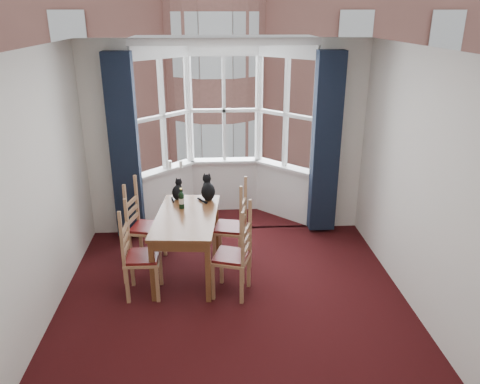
{
  "coord_description": "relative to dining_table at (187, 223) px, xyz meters",
  "views": [
    {
      "loc": [
        -0.23,
        -4.31,
        3.13
      ],
      "look_at": [
        0.12,
        1.05,
        1.05
      ],
      "focal_mm": 35.0,
      "sensor_mm": 36.0,
      "label": 1
    }
  ],
  "objects": [
    {
      "name": "cat_left",
      "position": [
        -0.13,
        0.55,
        0.21
      ],
      "size": [
        0.19,
        0.23,
        0.28
      ],
      "color": "black",
      "rests_on": "dining_table"
    },
    {
      "name": "cat_right",
      "position": [
        0.27,
        0.5,
        0.24
      ],
      "size": [
        0.22,
        0.28,
        0.36
      ],
      "color": "black",
      "rests_on": "dining_table"
    },
    {
      "name": "chair_left_far",
      "position": [
        -0.63,
        0.36,
        -0.22
      ],
      "size": [
        0.49,
        0.5,
        0.92
      ],
      "color": "#A1754E",
      "rests_on": "floor"
    },
    {
      "name": "dining_table",
      "position": [
        0.0,
        0.0,
        0.0
      ],
      "size": [
        0.85,
        1.42,
        0.8
      ],
      "color": "brown",
      "rests_on": "floor"
    },
    {
      "name": "candle_tall",
      "position": [
        -0.32,
        1.65,
        0.24
      ],
      "size": [
        0.06,
        0.06,
        0.12
      ],
      "primitive_type": "cylinder",
      "color": "white",
      "rests_on": "bay_window"
    },
    {
      "name": "wine_bottle",
      "position": [
        -0.06,
        0.23,
        0.22
      ],
      "size": [
        0.07,
        0.07,
        0.27
      ],
      "color": "black",
      "rests_on": "dining_table"
    },
    {
      "name": "wall_right",
      "position": [
        2.54,
        -0.95,
        0.71
      ],
      "size": [
        0.0,
        4.5,
        4.5
      ],
      "primitive_type": "plane",
      "rotation": [
        1.57,
        0.0,
        -1.57
      ],
      "color": "silver",
      "rests_on": "floor"
    },
    {
      "name": "wall_back_pier_right",
      "position": [
        2.19,
        1.3,
        0.71
      ],
      "size": [
        0.7,
        0.12,
        2.8
      ],
      "primitive_type": "cube",
      "color": "silver",
      "rests_on": "floor"
    },
    {
      "name": "ceiling",
      "position": [
        0.54,
        -0.95,
        2.11
      ],
      "size": [
        4.5,
        4.5,
        0.0
      ],
      "primitive_type": "plane",
      "rotation": [
        3.14,
        0.0,
        0.0
      ],
      "color": "white",
      "rests_on": "floor"
    },
    {
      "name": "wall_left",
      "position": [
        -1.46,
        -0.95,
        0.71
      ],
      "size": [
        0.0,
        4.5,
        4.5
      ],
      "primitive_type": "plane",
      "rotation": [
        1.57,
        0.0,
        1.57
      ],
      "color": "silver",
      "rests_on": "floor"
    },
    {
      "name": "floor",
      "position": [
        0.54,
        -0.95,
        -0.69
      ],
      "size": [
        4.5,
        4.5,
        0.0
      ],
      "primitive_type": "plane",
      "color": "black",
      "rests_on": "ground"
    },
    {
      "name": "curtain_right",
      "position": [
        1.96,
        1.12,
        0.66
      ],
      "size": [
        0.38,
        0.22,
        2.6
      ],
      "primitive_type": "cube",
      "color": "black",
      "rests_on": "floor"
    },
    {
      "name": "wall_back_pier_left",
      "position": [
        -1.11,
        1.3,
        0.71
      ],
      "size": [
        0.7,
        0.12,
        2.8
      ],
      "primitive_type": "cube",
      "color": "silver",
      "rests_on": "floor"
    },
    {
      "name": "tenement_building",
      "position": [
        0.54,
        13.06,
        0.91
      ],
      "size": [
        18.4,
        7.8,
        15.2
      ],
      "color": "#9E5F51",
      "rests_on": "street"
    },
    {
      "name": "chair_right_far",
      "position": [
        0.63,
        0.25,
        -0.22
      ],
      "size": [
        0.49,
        0.5,
        0.92
      ],
      "color": "#A1754E",
      "rests_on": "floor"
    },
    {
      "name": "chair_left_near",
      "position": [
        -0.59,
        -0.44,
        -0.22
      ],
      "size": [
        0.4,
        0.42,
        0.92
      ],
      "color": "#A1754E",
      "rests_on": "floor"
    },
    {
      "name": "chair_right_near",
      "position": [
        0.61,
        -0.53,
        -0.22
      ],
      "size": [
        0.51,
        0.52,
        0.92
      ],
      "color": "#A1754E",
      "rests_on": "floor"
    },
    {
      "name": "bay_window",
      "position": [
        0.54,
        1.8,
        0.71
      ],
      "size": [
        2.76,
        0.94,
        2.8
      ],
      "color": "white",
      "rests_on": "floor"
    },
    {
      "name": "candle_short",
      "position": [
        -0.15,
        1.68,
        0.23
      ],
      "size": [
        0.06,
        0.06,
        0.11
      ],
      "primitive_type": "cylinder",
      "color": "white",
      "rests_on": "bay_window"
    },
    {
      "name": "street",
      "position": [
        0.54,
        31.3,
        -6.69
      ],
      "size": [
        80.0,
        80.0,
        0.0
      ],
      "primitive_type": "plane",
      "color": "#333335",
      "rests_on": "ground"
    },
    {
      "name": "curtain_left",
      "position": [
        -0.88,
        1.12,
        0.66
      ],
      "size": [
        0.38,
        0.22,
        2.6
      ],
      "primitive_type": "cube",
      "color": "black",
      "rests_on": "floor"
    },
    {
      "name": "wall_near",
      "position": [
        0.54,
        -3.2,
        0.71
      ],
      "size": [
        4.0,
        0.0,
        4.0
      ],
      "primitive_type": "plane",
      "rotation": [
        -1.57,
        0.0,
        0.0
      ],
      "color": "silver",
      "rests_on": "floor"
    }
  ]
}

